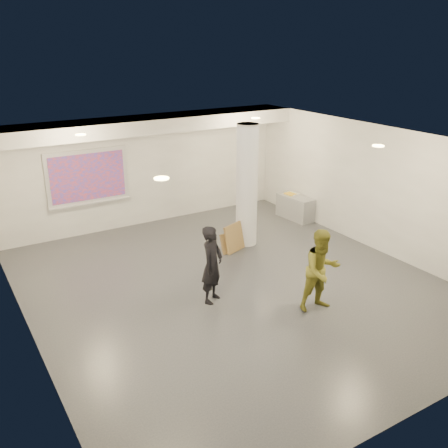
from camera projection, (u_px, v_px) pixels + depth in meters
floor at (234, 286)px, 10.42m from camera, size 8.00×9.00×0.01m
ceiling at (235, 143)px, 9.37m from camera, size 8.00×9.00×0.01m
wall_back at (145, 170)px, 13.50m from camera, size 8.00×0.01×3.00m
wall_front at (425, 321)px, 6.30m from camera, size 8.00×0.01×3.00m
wall_left at (23, 262)px, 7.95m from camera, size 0.01×9.00×3.00m
wall_right at (376, 189)px, 11.84m from camera, size 0.01×9.00×3.00m
soffit_band at (151, 124)px, 12.60m from camera, size 8.00×1.10×0.36m
downlight_nw at (81, 135)px, 10.31m from camera, size 0.22×0.22×0.02m
downlight_ne at (256, 118)px, 12.45m from camera, size 0.22×0.22×0.02m
downlight_sw at (161, 178)px, 7.11m from camera, size 0.22×0.22×0.02m
downlight_se at (378, 146)px, 9.25m from camera, size 0.22×0.22×0.02m
column at (247, 186)px, 12.07m from camera, size 0.52×0.52×3.00m
projection_screen at (88, 178)px, 12.68m from camera, size 2.10×0.13×1.42m
credenza at (295, 207)px, 14.20m from camera, size 0.57×1.17×0.66m
papers_stack at (292, 193)px, 14.30m from camera, size 0.35×0.41×0.02m
postit_pad at (290, 194)px, 14.25m from camera, size 0.25×0.32×0.03m
cardboard_back at (234, 238)px, 12.03m from camera, size 0.65×0.40×0.68m
cardboard_front at (229, 243)px, 11.98m from camera, size 0.46×0.23×0.48m
woman at (212, 264)px, 9.57m from camera, size 0.68×0.63×1.55m
man at (322, 270)px, 9.28m from camera, size 0.85×0.70×1.60m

